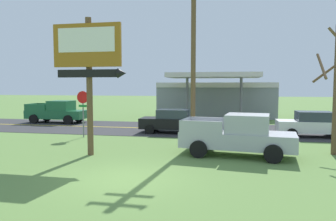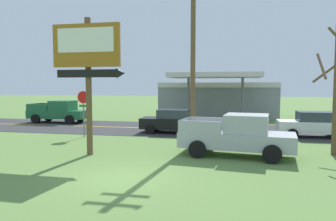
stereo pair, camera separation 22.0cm
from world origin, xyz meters
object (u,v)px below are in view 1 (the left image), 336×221
utility_pole (193,52)px  motel_sign (89,60)px  gas_station (216,98)px  car_white_mid_lane (312,124)px  pickup_silver_parked_on_lawn (239,135)px  pickup_green_on_road (57,112)px  stop_sign (83,106)px  car_black_near_lane (171,121)px

utility_pole → motel_sign: bearing=-143.6°
gas_station → car_white_mid_lane: 14.55m
pickup_silver_parked_on_lawn → car_white_mid_lane: (4.72, 6.49, -0.13)m
motel_sign → gas_station: 21.39m
car_white_mid_lane → pickup_green_on_road: bearing=168.8°
stop_sign → car_black_near_lane: bearing=29.6°
utility_pole → pickup_silver_parked_on_lawn: bearing=-40.0°
stop_sign → utility_pole: size_ratio=0.31×
utility_pole → pickup_green_on_road: utility_pole is taller
motel_sign → gas_station: size_ratio=0.53×
motel_sign → pickup_silver_parked_on_lawn: 7.76m
car_black_near_lane → car_white_mid_lane: (9.11, 0.00, 0.00)m
utility_pole → car_white_mid_lane: bearing=32.3°
car_black_near_lane → car_white_mid_lane: size_ratio=1.00×
pickup_silver_parked_on_lawn → utility_pole: bearing=140.0°
pickup_silver_parked_on_lawn → stop_sign: bearing=159.5°
motel_sign → car_white_mid_lane: (11.52, 7.76, -3.63)m
utility_pole → gas_station: (0.48, 17.40, -3.14)m
stop_sign → car_black_near_lane: (5.15, 2.92, -1.20)m
gas_station → pickup_green_on_road: 16.21m
utility_pole → car_black_near_lane: (-2.02, 4.49, -4.26)m
pickup_silver_parked_on_lawn → motel_sign: bearing=-169.4°
utility_pole → gas_station: 17.69m
stop_sign → gas_station: size_ratio=0.25×
motel_sign → stop_sign: (-2.74, 4.84, -2.43)m
pickup_silver_parked_on_lawn → car_black_near_lane: size_ratio=1.29×
car_black_near_lane → motel_sign: bearing=-107.2°
motel_sign → car_white_mid_lane: motel_sign is taller
utility_pole → gas_station: size_ratio=0.80×
pickup_silver_parked_on_lawn → car_white_mid_lane: 8.02m
gas_station → car_black_near_lane: (-2.50, -12.91, -1.11)m
stop_sign → utility_pole: bearing=-12.4°
pickup_silver_parked_on_lawn → pickup_green_on_road: 18.63m
pickup_green_on_road → car_white_mid_lane: pickup_green_on_road is taller
utility_pole → pickup_green_on_road: bearing=146.9°
gas_station → pickup_silver_parked_on_lawn: (1.90, -19.40, -0.98)m
motel_sign → pickup_green_on_road: (-8.59, 11.76, -3.50)m
utility_pole → gas_station: bearing=88.4°
gas_station → utility_pole: bearing=-91.6°
pickup_silver_parked_on_lawn → car_black_near_lane: pickup_silver_parked_on_lawn is taller
car_white_mid_lane → gas_station: bearing=117.1°
motel_sign → pickup_silver_parked_on_lawn: bearing=10.6°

